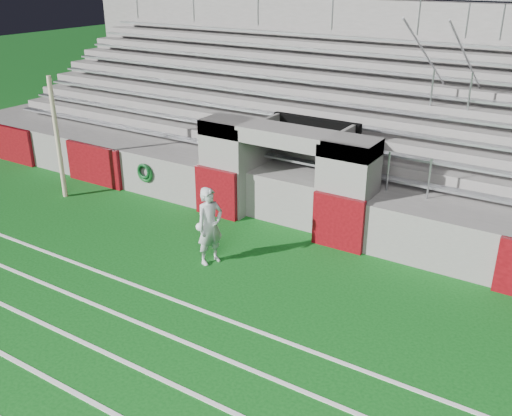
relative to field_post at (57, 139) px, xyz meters
The scene contains 5 objects.
ground 6.90m from the field_post, 14.66° to the right, with size 90.00×90.00×0.00m, color #0C4912.
field_post is the anchor object (origin of this frame).
stadium_structure 9.01m from the field_post, 44.24° to the left, with size 26.00×8.48×5.42m.
goalkeeper_with_ball 6.23m from the field_post, ahead, with size 0.63×0.77×1.83m.
hose_coil 2.62m from the field_post, 30.89° to the left, with size 0.57×0.15×0.59m.
Camera 1 is at (6.77, -8.57, 6.35)m, focal length 40.00 mm.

